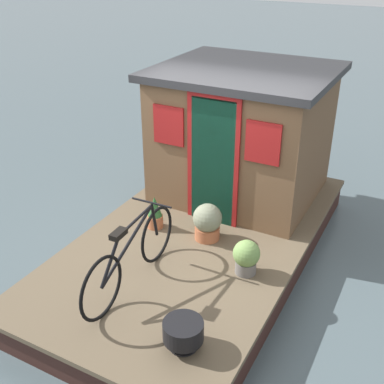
{
  "coord_description": "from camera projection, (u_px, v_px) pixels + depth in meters",
  "views": [
    {
      "loc": [
        -4.7,
        -2.39,
        3.79
      ],
      "look_at": [
        -0.2,
        0.0,
        1.11
      ],
      "focal_mm": 44.87,
      "sensor_mm": 36.0,
      "label": 1
    }
  ],
  "objects": [
    {
      "name": "charcoal_grill",
      "position": [
        183.0,
        332.0,
        4.41
      ],
      "size": [
        0.38,
        0.38,
        0.29
      ],
      "color": "black",
      "rests_on": "houseboat_deck"
    },
    {
      "name": "houseboat_cabin",
      "position": [
        243.0,
        133.0,
        6.84
      ],
      "size": [
        2.12,
        2.36,
        1.86
      ],
      "color": "brown",
      "rests_on": "houseboat_deck"
    },
    {
      "name": "potted_plant_geranium",
      "position": [
        155.0,
        213.0,
        6.27
      ],
      "size": [
        0.21,
        0.21,
        0.45
      ],
      "color": "#B2603D",
      "rests_on": "houseboat_deck"
    },
    {
      "name": "potted_plant_ivy",
      "position": [
        246.0,
        257.0,
        5.4
      ],
      "size": [
        0.31,
        0.31,
        0.42
      ],
      "color": "slate",
      "rests_on": "houseboat_deck"
    },
    {
      "name": "ground_plane",
      "position": [
        199.0,
        259.0,
        6.42
      ],
      "size": [
        60.0,
        60.0,
        0.0
      ],
      "primitive_type": "plane",
      "color": "#4C5B60"
    },
    {
      "name": "houseboat_deck",
      "position": [
        199.0,
        246.0,
        6.33
      ],
      "size": [
        4.91,
        2.66,
        0.41
      ],
      "color": "brown",
      "rests_on": "ground_plane"
    },
    {
      "name": "bicycle",
      "position": [
        131.0,
        256.0,
        5.13
      ],
      "size": [
        1.77,
        0.5,
        0.82
      ],
      "color": "black",
      "rests_on": "houseboat_deck"
    },
    {
      "name": "potted_plant_succulent",
      "position": [
        207.0,
        222.0,
        6.02
      ],
      "size": [
        0.37,
        0.37,
        0.48
      ],
      "color": "#B2603D",
      "rests_on": "houseboat_deck"
    }
  ]
}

